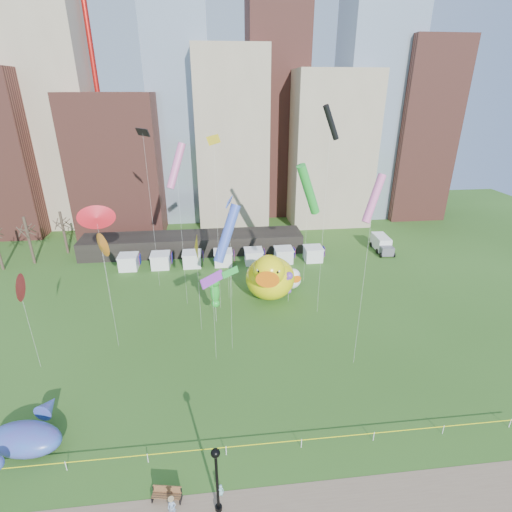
{
  "coord_description": "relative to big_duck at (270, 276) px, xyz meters",
  "views": [
    {
      "loc": [
        -0.09,
        -21.65,
        26.35
      ],
      "look_at": [
        3.62,
        11.3,
        12.0
      ],
      "focal_mm": 27.0,
      "sensor_mm": 36.0,
      "label": 1
    }
  ],
  "objects": [
    {
      "name": "ground",
      "position": [
        -6.99,
        -24.35,
        -3.25
      ],
      "size": [
        160.0,
        160.0,
        0.0
      ],
      "primitive_type": "plane",
      "color": "#2C5319",
      "rests_on": "ground"
    },
    {
      "name": "pavilion",
      "position": [
        -10.99,
        17.65,
        -1.65
      ],
      "size": [
        38.0,
        6.0,
        3.2
      ],
      "primitive_type": "cube",
      "color": "black",
      "rests_on": "ground"
    },
    {
      "name": "kite_8",
      "position": [
        -20.96,
        -0.78,
        9.23
      ],
      "size": [
        2.95,
        0.9,
        13.95
      ],
      "color": "silver",
      "rests_on": "ground"
    },
    {
      "name": "kite_6",
      "position": [
        -18.43,
        -8.87,
        8.87
      ],
      "size": [
        1.51,
        2.07,
        13.27
      ],
      "color": "silver",
      "rests_on": "ground"
    },
    {
      "name": "toddler",
      "position": [
        -7.5,
        -27.55,
        -2.76
      ],
      "size": [
        0.36,
        0.29,
        0.92
      ],
      "primitive_type": "imported",
      "rotation": [
        0.0,
        0.0,
        -0.18
      ],
      "color": "silver",
      "rests_on": "footpath"
    },
    {
      "name": "kite_11",
      "position": [
        -5.75,
        -10.84,
        6.06
      ],
      "size": [
        1.83,
        1.7,
        9.7
      ],
      "color": "silver",
      "rests_on": "ground"
    },
    {
      "name": "park_bench",
      "position": [
        -11.23,
        -27.46,
        -2.67
      ],
      "size": [
        2.12,
        1.0,
        1.04
      ],
      "rotation": [
        0.0,
        0.0,
        -0.18
      ],
      "color": "brown",
      "rests_on": "footpath"
    },
    {
      "name": "big_duck",
      "position": [
        0.0,
        0.0,
        0.0
      ],
      "size": [
        8.26,
        9.87,
        7.07
      ],
      "rotation": [
        0.0,
        0.0,
        -0.22
      ],
      "color": "yellow",
      "rests_on": "ground"
    },
    {
      "name": "kite_10",
      "position": [
        -15.52,
        5.3,
        18.09
      ],
      "size": [
        2.15,
        2.73,
        21.98
      ],
      "color": "silver",
      "rests_on": "ground"
    },
    {
      "name": "bare_trees",
      "position": [
        -37.16,
        16.19,
        0.77
      ],
      "size": [
        8.44,
        6.44,
        8.5
      ],
      "color": "#382B21",
      "rests_on": "ground"
    },
    {
      "name": "small_duck",
      "position": [
        3.29,
        2.42,
        -1.68
      ],
      "size": [
        4.02,
        4.78,
        3.41
      ],
      "rotation": [
        0.0,
        0.0,
        0.23
      ],
      "color": "white",
      "rests_on": "ground"
    },
    {
      "name": "vendor_tents",
      "position": [
        -5.97,
        11.65,
        -2.14
      ],
      "size": [
        33.24,
        2.8,
        2.4
      ],
      "color": "white",
      "rests_on": "ground"
    },
    {
      "name": "kite_3",
      "position": [
        5.76,
        4.37,
        10.63
      ],
      "size": [
        4.38,
        3.29,
        17.57
      ],
      "color": "silver",
      "rests_on": "ground"
    },
    {
      "name": "skyline",
      "position": [
        -4.74,
        36.71,
        18.19
      ],
      "size": [
        101.0,
        23.0,
        68.0
      ],
      "color": "brown",
      "rests_on": "ground"
    },
    {
      "name": "box_truck",
      "position": [
        22.14,
        14.41,
        -1.91
      ],
      "size": [
        2.75,
        6.23,
        2.6
      ],
      "rotation": [
        0.0,
        0.0,
        -0.05
      ],
      "color": "white",
      "rests_on": "ground"
    },
    {
      "name": "seahorse_purple",
      "position": [
        2.32,
        -1.53,
        -0.07
      ],
      "size": [
        1.37,
        1.55,
        4.5
      ],
      "rotation": [
        0.0,
        0.0,
        -0.35
      ],
      "color": "silver",
      "rests_on": "ground"
    },
    {
      "name": "kite_1",
      "position": [
        -11.21,
        -0.56,
        15.05
      ],
      "size": [
        2.8,
        2.76,
        20.89
      ],
      "color": "silver",
      "rests_on": "ground"
    },
    {
      "name": "whale_inflatable",
      "position": [
        -22.59,
        -21.89,
        -2.06
      ],
      "size": [
        6.41,
        7.55,
        2.59
      ],
      "rotation": [
        0.0,
        0.0,
        -0.22
      ],
      "color": "#4F3899",
      "rests_on": "ground"
    },
    {
      "name": "lamppost",
      "position": [
        -7.68,
        -28.61,
        0.33
      ],
      "size": [
        0.61,
        0.61,
        5.85
      ],
      "color": "black",
      "rests_on": "footpath"
    },
    {
      "name": "kite_5",
      "position": [
        -5.18,
        0.59,
        10.25
      ],
      "size": [
        1.06,
        2.88,
        14.01
      ],
      "color": "silver",
      "rests_on": "ground"
    },
    {
      "name": "caution_tape",
      "position": [
        -6.99,
        -24.35,
        -2.57
      ],
      "size": [
        50.0,
        0.06,
        0.9
      ],
      "color": "white",
      "rests_on": "ground"
    },
    {
      "name": "kite_0",
      "position": [
        -25.65,
        -11.76,
        6.04
      ],
      "size": [
        0.83,
        2.43,
        10.51
      ],
      "color": "silver",
      "rests_on": "ground"
    },
    {
      "name": "kite_7",
      "position": [
        -7.57,
        -12.42,
        6.21
      ],
      "size": [
        2.35,
        2.52,
        9.95
      ],
      "color": "silver",
      "rests_on": "ground"
    },
    {
      "name": "woman",
      "position": [
        -10.76,
        -28.64,
        -2.45
      ],
      "size": [
        0.58,
        0.4,
        1.55
      ],
      "primitive_type": "imported",
      "rotation": [
        0.0,
        0.0,
        -0.05
      ],
      "color": "white",
      "rests_on": "footpath"
    },
    {
      "name": "kite_2",
      "position": [
        5.56,
        -4.43,
        19.89
      ],
      "size": [
        2.25,
        1.19,
        25.03
      ],
      "color": "silver",
      "rests_on": "ground"
    },
    {
      "name": "kite_4",
      "position": [
        -9.22,
        -6.85,
        7.38
      ],
      "size": [
        0.49,
        2.82,
        12.04
      ],
      "color": "silver",
      "rests_on": "ground"
    },
    {
      "name": "kite_13",
      "position": [
        -5.57,
        0.36,
        6.24
      ],
      "size": [
        4.25,
        3.65,
        13.21
      ],
      "color": "silver",
      "rests_on": "ground"
    },
    {
      "name": "kite_12",
      "position": [
        -6.79,
        -1.96,
        17.91
      ],
      "size": [
        1.63,
        2.97,
        21.79
      ],
      "color": "silver",
      "rests_on": "ground"
    },
    {
      "name": "kite_9",
      "position": [
        6.78,
        -14.68,
        14.39
      ],
      "size": [
        2.43,
        2.04,
        19.77
      ],
      "color": "silver",
      "rests_on": "ground"
    },
    {
      "name": "seahorse_green",
      "position": [
        -7.43,
        -5.25,
        1.33
      ],
      "size": [
        1.86,
        2.09,
        6.35
      ],
      "rotation": [
        0.0,
        0.0,
        -0.37
      ],
      "color": "silver",
      "rests_on": "ground"
    }
  ]
}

